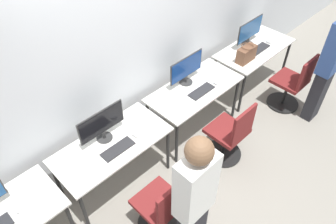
% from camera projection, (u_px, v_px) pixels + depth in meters
% --- Properties ---
extents(ground_plane, '(20.00, 20.00, 0.00)m').
position_uv_depth(ground_plane, '(175.00, 166.00, 4.23)').
color(ground_plane, gray).
extents(wall_back, '(12.00, 0.05, 2.80)m').
position_uv_depth(wall_back, '(129.00, 51.00, 3.64)').
color(wall_back, silver).
rests_on(wall_back, ground_plane).
extents(mouse_far_left, '(0.06, 0.09, 0.03)m').
position_uv_depth(mouse_far_left, '(18.00, 209.00, 2.95)').
color(mouse_far_left, silver).
rests_on(mouse_far_left, desk_far_left).
extents(desk_left, '(1.30, 0.62, 0.74)m').
position_uv_depth(desk_left, '(112.00, 149.00, 3.59)').
color(desk_left, silver).
rests_on(desk_left, ground_plane).
extents(monitor_left, '(0.56, 0.18, 0.39)m').
position_uv_depth(monitor_left, '(102.00, 124.00, 3.44)').
color(monitor_left, '#2D2D2D').
rests_on(monitor_left, desk_left).
extents(keyboard_left, '(0.37, 0.14, 0.02)m').
position_uv_depth(keyboard_left, '(118.00, 149.00, 3.47)').
color(keyboard_left, '#262628').
rests_on(keyboard_left, desk_left).
extents(mouse_left, '(0.06, 0.09, 0.03)m').
position_uv_depth(mouse_left, '(135.00, 134.00, 3.61)').
color(mouse_left, silver).
rests_on(mouse_left, desk_left).
extents(office_chair_left, '(0.48, 0.48, 0.92)m').
position_uv_depth(office_chair_left, '(162.00, 209.00, 3.36)').
color(office_chair_left, black).
rests_on(office_chair_left, ground_plane).
extents(person_left, '(0.36, 0.22, 1.71)m').
position_uv_depth(person_left, '(194.00, 200.00, 2.81)').
color(person_left, '#232328').
rests_on(person_left, ground_plane).
extents(desk_right, '(1.30, 0.62, 0.74)m').
position_uv_depth(desk_right, '(195.00, 93.00, 4.27)').
color(desk_right, silver).
rests_on(desk_right, ground_plane).
extents(monitor_right, '(0.56, 0.18, 0.39)m').
position_uv_depth(monitor_right, '(186.00, 69.00, 4.15)').
color(monitor_right, '#2D2D2D').
rests_on(monitor_right, desk_right).
extents(keyboard_right, '(0.37, 0.14, 0.02)m').
position_uv_depth(keyboard_right, '(201.00, 91.00, 4.16)').
color(keyboard_right, '#262628').
rests_on(keyboard_right, desk_right).
extents(mouse_right, '(0.06, 0.09, 0.03)m').
position_uv_depth(mouse_right, '(216.00, 83.00, 4.27)').
color(mouse_right, silver).
rests_on(mouse_right, desk_right).
extents(office_chair_right, '(0.48, 0.48, 0.92)m').
position_uv_depth(office_chair_right, '(230.00, 137.00, 4.09)').
color(office_chair_right, black).
rests_on(office_chair_right, ground_plane).
extents(desk_far_right, '(1.30, 0.62, 0.74)m').
position_uv_depth(desk_far_right, '(254.00, 52.00, 4.96)').
color(desk_far_right, silver).
rests_on(desk_far_right, ground_plane).
extents(monitor_far_right, '(0.56, 0.18, 0.39)m').
position_uv_depth(monitor_far_right, '(250.00, 31.00, 4.83)').
color(monitor_far_right, '#2D2D2D').
rests_on(monitor_far_right, desk_far_right).
extents(keyboard_far_right, '(0.37, 0.14, 0.02)m').
position_uv_depth(keyboard_far_right, '(259.00, 49.00, 4.86)').
color(keyboard_far_right, '#262628').
rests_on(keyboard_far_right, desk_far_right).
extents(mouse_far_right, '(0.06, 0.09, 0.03)m').
position_uv_depth(mouse_far_right, '(269.00, 42.00, 5.00)').
color(mouse_far_right, silver).
rests_on(mouse_far_right, desk_far_right).
extents(office_chair_far_right, '(0.48, 0.48, 0.92)m').
position_uv_depth(office_chair_far_right, '(292.00, 86.00, 4.81)').
color(office_chair_far_right, black).
rests_on(office_chair_far_right, ground_plane).
extents(person_far_right, '(0.36, 0.23, 1.78)m').
position_uv_depth(person_far_right, '(331.00, 61.00, 4.23)').
color(person_far_right, '#232328').
rests_on(person_far_right, ground_plane).
extents(handbag, '(0.30, 0.18, 0.25)m').
position_uv_depth(handbag, '(246.00, 54.00, 4.58)').
color(handbag, brown).
rests_on(handbag, desk_far_right).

